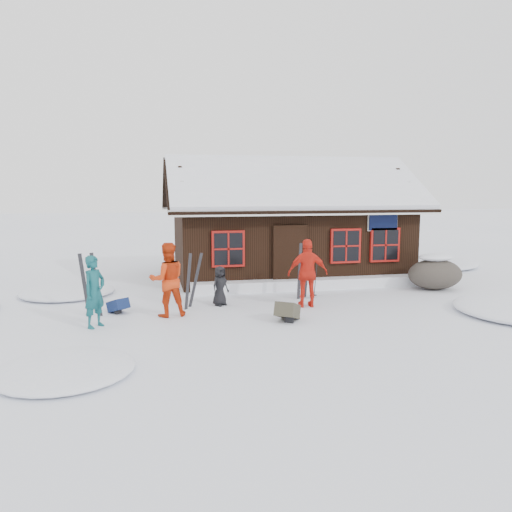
# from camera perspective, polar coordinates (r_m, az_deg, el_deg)

# --- Properties ---
(ground) EXTENTS (120.00, 120.00, 0.00)m
(ground) POSITION_cam_1_polar(r_m,az_deg,el_deg) (13.69, 3.03, -5.86)
(ground) COLOR white
(ground) RESTS_ON ground
(mountain_hut) EXTENTS (8.90, 6.09, 4.42)m
(mountain_hut) POSITION_cam_1_polar(r_m,az_deg,el_deg) (18.59, 3.52, 2.62)
(mountain_hut) COLOR black
(mountain_hut) RESTS_ON ground
(snow_drift) EXTENTS (7.60, 0.60, 0.35)m
(snow_drift) POSITION_cam_1_polar(r_m,az_deg,el_deg) (16.19, 6.09, -3.16)
(snow_drift) COLOR white
(snow_drift) RESTS_ON ground
(snow_mounds) EXTENTS (20.60, 13.20, 0.48)m
(snow_mounds) POSITION_cam_1_polar(r_m,az_deg,el_deg) (15.91, 7.04, -4.00)
(snow_mounds) COLOR white
(snow_mounds) RESTS_ON ground
(skier_teal) EXTENTS (0.69, 0.73, 1.69)m
(skier_teal) POSITION_cam_1_polar(r_m,az_deg,el_deg) (12.15, -17.97, -3.89)
(skier_teal) COLOR #114D53
(skier_teal) RESTS_ON ground
(skier_orange_left) EXTENTS (1.01, 0.84, 1.88)m
(skier_orange_left) POSITION_cam_1_polar(r_m,az_deg,el_deg) (12.74, -10.09, -2.68)
(skier_orange_left) COLOR red
(skier_orange_left) RESTS_ON ground
(skier_orange_right) EXTENTS (1.13, 0.57, 1.86)m
(skier_orange_right) POSITION_cam_1_polar(r_m,az_deg,el_deg) (13.62, 5.93, -1.96)
(skier_orange_right) COLOR red
(skier_orange_right) RESTS_ON ground
(skier_crouched) EXTENTS (0.64, 0.60, 1.10)m
(skier_crouched) POSITION_cam_1_polar(r_m,az_deg,el_deg) (13.81, -4.13, -3.42)
(skier_crouched) COLOR black
(skier_crouched) RESTS_ON ground
(boulder) EXTENTS (1.77, 1.33, 1.04)m
(boulder) POSITION_cam_1_polar(r_m,az_deg,el_deg) (17.01, 19.78, -1.85)
(boulder) COLOR #464038
(boulder) RESTS_ON ground
(ski_pair_left) EXTENTS (0.56, 0.39, 1.53)m
(ski_pair_left) POSITION_cam_1_polar(r_m,az_deg,el_deg) (13.64, -7.34, -2.84)
(ski_pair_left) COLOR black
(ski_pair_left) RESTS_ON ground
(ski_pair_mid) EXTENTS (0.54, 0.14, 1.67)m
(ski_pair_mid) POSITION_cam_1_polar(r_m,az_deg,el_deg) (13.23, -18.40, -3.24)
(ski_pair_mid) COLOR black
(ski_pair_mid) RESTS_ON ground
(ski_pair_right) EXTENTS (0.47, 0.21, 1.69)m
(ski_pair_right) POSITION_cam_1_polar(r_m,az_deg,el_deg) (14.74, 5.43, -1.78)
(ski_pair_right) COLOR black
(ski_pair_right) RESTS_ON ground
(ski_poles) EXTENTS (0.21, 0.11, 1.20)m
(ski_poles) POSITION_cam_1_polar(r_m,az_deg,el_deg) (14.81, 6.58, -2.66)
(ski_poles) COLOR black
(ski_poles) RESTS_ON ground
(backpack_blue) EXTENTS (0.61, 0.63, 0.27)m
(backpack_blue) POSITION_cam_1_polar(r_m,az_deg,el_deg) (13.51, -15.46, -5.72)
(backpack_blue) COLOR #122250
(backpack_blue) RESTS_ON ground
(backpack_olive) EXTENTS (0.75, 0.80, 0.35)m
(backpack_olive) POSITION_cam_1_polar(r_m,az_deg,el_deg) (12.27, 3.60, -6.62)
(backpack_olive) COLOR #3D392B
(backpack_olive) RESTS_ON ground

